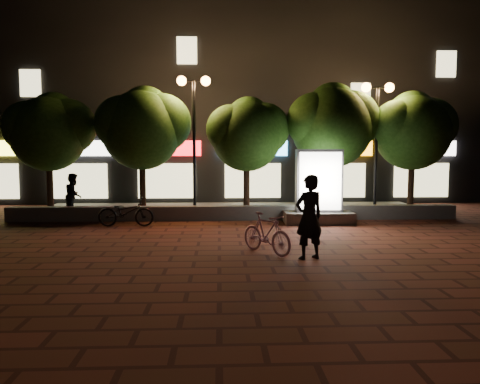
{
  "coord_description": "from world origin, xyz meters",
  "views": [
    {
      "loc": [
        -0.54,
        -12.22,
        2.42
      ],
      "look_at": [
        0.07,
        1.5,
        1.22
      ],
      "focal_mm": 34.16,
      "sensor_mm": 36.0,
      "label": 1
    }
  ],
  "objects": [
    {
      "name": "building_block",
      "position": [
        -0.01,
        12.99,
        5.0
      ],
      "size": [
        28.0,
        8.12,
        11.3
      ],
      "color": "black",
      "rests_on": "ground"
    },
    {
      "name": "rider",
      "position": [
        1.47,
        -2.1,
        0.96
      ],
      "size": [
        0.82,
        0.7,
        1.92
      ],
      "primitive_type": "imported",
      "rotation": [
        0.0,
        0.0,
        3.54
      ],
      "color": "black",
      "rests_on": "ground"
    },
    {
      "name": "tree_left",
      "position": [
        -3.45,
        5.46,
        3.44
      ],
      "size": [
        3.6,
        3.0,
        4.89
      ],
      "color": "black",
      "rests_on": "sidewalk"
    },
    {
      "name": "tree_mid",
      "position": [
        0.55,
        5.46,
        3.22
      ],
      "size": [
        3.24,
        2.7,
        4.5
      ],
      "color": "black",
      "rests_on": "sidewalk"
    },
    {
      "name": "scooter_pink",
      "position": [
        0.57,
        -1.51,
        0.49
      ],
      "size": [
        1.35,
        1.58,
        0.98
      ],
      "primitive_type": "imported",
      "rotation": [
        0.0,
        0.0,
        0.64
      ],
      "color": "#C485AB",
      "rests_on": "ground"
    },
    {
      "name": "retaining_wall",
      "position": [
        0.0,
        4.0,
        0.25
      ],
      "size": [
        16.0,
        0.45,
        0.5
      ],
      "primitive_type": "cube",
      "color": "slate",
      "rests_on": "ground"
    },
    {
      "name": "tree_right",
      "position": [
        3.86,
        5.46,
        3.57
      ],
      "size": [
        3.72,
        3.1,
        5.07
      ],
      "color": "black",
      "rests_on": "sidewalk"
    },
    {
      "name": "scooter_parked",
      "position": [
        -3.6,
        2.68,
        0.47
      ],
      "size": [
        1.82,
        0.67,
        0.95
      ],
      "primitive_type": "imported",
      "rotation": [
        0.0,
        0.0,
        1.55
      ],
      "color": "black",
      "rests_on": "ground"
    },
    {
      "name": "ad_kiosk",
      "position": [
        2.83,
        3.13,
        1.02
      ],
      "size": [
        2.36,
        1.23,
        2.52
      ],
      "color": "slate",
      "rests_on": "ground"
    },
    {
      "name": "ground",
      "position": [
        0.0,
        0.0,
        0.0
      ],
      "size": [
        80.0,
        80.0,
        0.0
      ],
      "primitive_type": "plane",
      "color": "#5A241C",
      "rests_on": "ground"
    },
    {
      "name": "street_lamp_left",
      "position": [
        -1.5,
        5.2,
        4.03
      ],
      "size": [
        1.26,
        0.36,
        5.18
      ],
      "color": "black",
      "rests_on": "sidewalk"
    },
    {
      "name": "pedestrian",
      "position": [
        -5.84,
        4.5,
        0.87
      ],
      "size": [
        0.64,
        0.8,
        1.58
      ],
      "primitive_type": "imported",
      "rotation": [
        0.0,
        0.0,
        1.63
      ],
      "color": "black",
      "rests_on": "sidewalk"
    },
    {
      "name": "sidewalk",
      "position": [
        0.0,
        6.5,
        0.04
      ],
      "size": [
        16.0,
        5.0,
        0.08
      ],
      "primitive_type": "cube",
      "color": "slate",
      "rests_on": "ground"
    },
    {
      "name": "tree_far_right",
      "position": [
        7.05,
        5.46,
        3.37
      ],
      "size": [
        3.48,
        2.9,
        4.76
      ],
      "color": "black",
      "rests_on": "sidewalk"
    },
    {
      "name": "tree_far_left",
      "position": [
        -6.95,
        5.46,
        3.29
      ],
      "size": [
        3.36,
        2.8,
        4.63
      ],
      "color": "black",
      "rests_on": "sidewalk"
    },
    {
      "name": "street_lamp_right",
      "position": [
        5.5,
        5.2,
        3.89
      ],
      "size": [
        1.26,
        0.36,
        4.98
      ],
      "color": "black",
      "rests_on": "sidewalk"
    }
  ]
}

